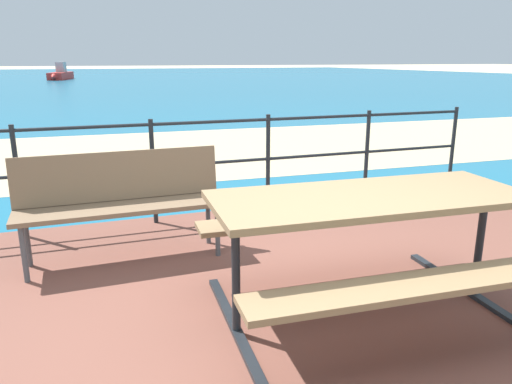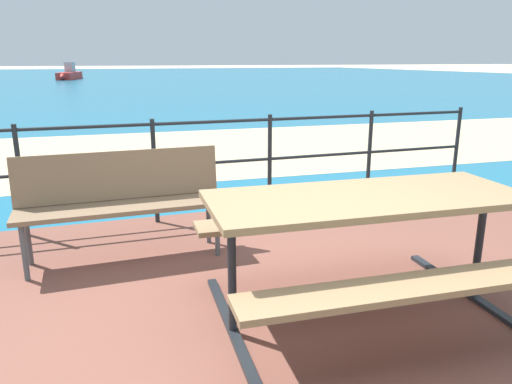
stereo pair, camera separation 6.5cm
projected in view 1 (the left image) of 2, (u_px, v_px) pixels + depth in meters
ground_plane at (321, 348)px, 2.83m from camera, size 240.00×240.00×0.00m
patio_paving at (321, 344)px, 2.82m from camera, size 6.40×5.20×0.06m
sea_water at (94, 79)px, 39.19m from camera, size 90.00×90.00×0.01m
beach_strip at (156, 152)px, 8.72m from camera, size 54.14×6.78×0.01m
picnic_table at (369, 222)px, 2.94m from camera, size 1.97×1.49×0.79m
park_bench at (121, 195)px, 3.85m from camera, size 1.60×0.43×0.85m
railing_fence at (213, 155)px, 4.85m from camera, size 5.94×0.04×1.02m
boat_near at (61, 74)px, 39.32m from camera, size 1.94×5.28×1.35m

